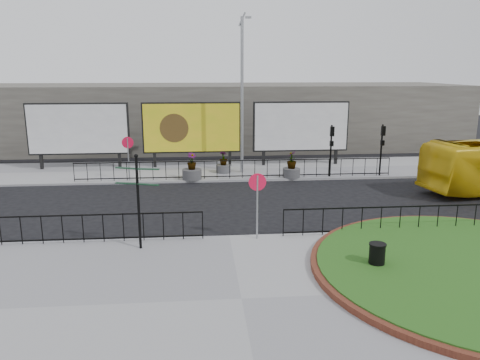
{
  "coord_description": "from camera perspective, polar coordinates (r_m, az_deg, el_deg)",
  "views": [
    {
      "loc": [
        -1.08,
        -16.64,
        6.25
      ],
      "look_at": [
        0.54,
        1.56,
        1.89
      ],
      "focal_mm": 35.0,
      "sensor_mm": 36.0,
      "label": 1
    }
  ],
  "objects": [
    {
      "name": "billboard_mid",
      "position": [
        29.84,
        -5.9,
        6.33
      ],
      "size": [
        6.2,
        0.31,
        4.1
      ],
      "color": "black",
      "rests_on": "pavement_far"
    },
    {
      "name": "lamp_post",
      "position": [
        27.79,
        0.26,
        10.49
      ],
      "size": [
        0.74,
        0.18,
        9.23
      ],
      "color": "gray",
      "rests_on": "pavement_far"
    },
    {
      "name": "ground",
      "position": [
        17.81,
        -1.3,
        -7.13
      ],
      "size": [
        90.0,
        90.0,
        0.0
      ],
      "primitive_type": "plane",
      "color": "black",
      "rests_on": "ground"
    },
    {
      "name": "planter_b",
      "position": [
        28.25,
        -2.03,
        1.83
      ],
      "size": [
        0.89,
        0.89,
        1.31
      ],
      "color": "#4C4C4F",
      "rests_on": "pavement_far"
    },
    {
      "name": "litter_bin",
      "position": [
        15.32,
        16.35,
        -8.96
      ],
      "size": [
        0.53,
        0.53,
        0.87
      ],
      "color": "black",
      "rests_on": "pavement_near"
    },
    {
      "name": "fingerpost_sign",
      "position": [
        16.31,
        -12.34,
        -1.48
      ],
      "size": [
        1.56,
        0.68,
        3.36
      ],
      "rotation": [
        0.0,
        0.0,
        -0.35
      ],
      "color": "black",
      "rests_on": "pavement_near"
    },
    {
      "name": "billboard_right",
      "position": [
        30.55,
        7.43,
        6.45
      ],
      "size": [
        6.2,
        0.31,
        4.1
      ],
      "color": "black",
      "rests_on": "pavement_far"
    },
    {
      "name": "signal_pole_b",
      "position": [
        28.35,
        16.93,
        4.43
      ],
      "size": [
        0.22,
        0.26,
        3.0
      ],
      "color": "black",
      "rests_on": "pavement_far"
    },
    {
      "name": "railing_far",
      "position": [
        26.61,
        -0.5,
        1.32
      ],
      "size": [
        18.0,
        0.1,
        1.1
      ],
      "primitive_type": null,
      "color": "black",
      "rests_on": "pavement_far"
    },
    {
      "name": "speed_sign_far",
      "position": [
        26.69,
        -13.5,
        3.71
      ],
      "size": [
        0.64,
        0.07,
        2.47
      ],
      "color": "gray",
      "rests_on": "pavement_far"
    },
    {
      "name": "speed_sign_near",
      "position": [
        16.94,
        2.13,
        -1.41
      ],
      "size": [
        0.64,
        0.07,
        2.47
      ],
      "color": "gray",
      "rests_on": "pavement_near"
    },
    {
      "name": "billboard_left",
      "position": [
        30.74,
        -19.12,
        5.87
      ],
      "size": [
        6.2,
        0.31,
        4.1
      ],
      "color": "black",
      "rests_on": "pavement_far"
    },
    {
      "name": "planter_c",
      "position": [
        27.15,
        6.3,
        1.5
      ],
      "size": [
        0.99,
        0.99,
        1.53
      ],
      "color": "#4C4C4F",
      "rests_on": "pavement_far"
    },
    {
      "name": "planter_a",
      "position": [
        26.64,
        -5.88,
        1.15
      ],
      "size": [
        1.09,
        1.09,
        1.52
      ],
      "color": "#4C4C4F",
      "rests_on": "pavement_far"
    },
    {
      "name": "signal_pole_a",
      "position": [
        27.38,
        11.08,
        4.46
      ],
      "size": [
        0.22,
        0.26,
        3.0
      ],
      "color": "black",
      "rests_on": "pavement_far"
    },
    {
      "name": "pavement_near",
      "position": [
        13.23,
        0.18,
        -14.49
      ],
      "size": [
        30.0,
        10.0,
        0.12
      ],
      "primitive_type": "cube",
      "color": "gray",
      "rests_on": "ground"
    },
    {
      "name": "railing_near_left",
      "position": [
        17.95,
        -20.83,
        -5.6
      ],
      "size": [
        10.0,
        0.1,
        1.1
      ],
      "primitive_type": null,
      "color": "black",
      "rests_on": "pavement_near"
    },
    {
      "name": "building_backdrop",
      "position": [
        38.83,
        -3.51,
        7.87
      ],
      "size": [
        40.0,
        10.0,
        5.0
      ],
      "primitive_type": "cube",
      "color": "#656159",
      "rests_on": "ground"
    },
    {
      "name": "railing_near_right",
      "position": [
        18.85,
        18.93,
        -4.55
      ],
      "size": [
        9.0,
        0.1,
        1.1
      ],
      "primitive_type": null,
      "color": "black",
      "rests_on": "pavement_near"
    },
    {
      "name": "pavement_far",
      "position": [
        29.32,
        -2.87,
        1.22
      ],
      "size": [
        44.0,
        6.0,
        0.12
      ],
      "primitive_type": "cube",
      "color": "gray",
      "rests_on": "ground"
    }
  ]
}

